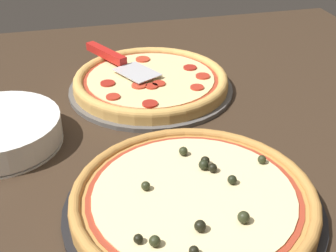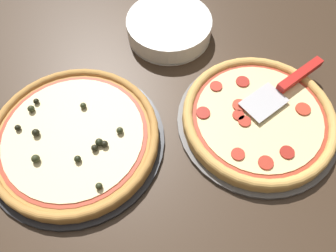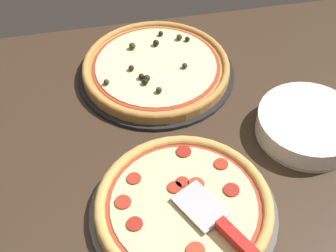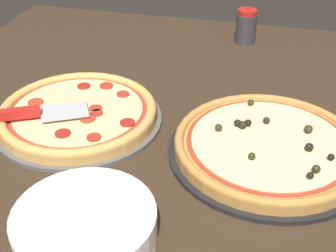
{
  "view_description": "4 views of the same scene",
  "coord_description": "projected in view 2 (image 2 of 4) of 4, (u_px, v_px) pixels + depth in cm",
  "views": [
    {
      "loc": [
        21.13,
        88.58,
        50.45
      ],
      "look_at": [
        2.23,
        12.33,
        3.0
      ],
      "focal_mm": 50.0,
      "sensor_mm": 36.0,
      "label": 1
    },
    {
      "loc": [
        -36.06,
        19.21,
        68.42
      ],
      "look_at": [
        2.23,
        12.33,
        3.0
      ],
      "focal_mm": 35.0,
      "sensor_mm": 36.0,
      "label": 2
    },
    {
      "loc": [
        -12.57,
        -59.95,
        83.21
      ],
      "look_at": [
        2.23,
        12.33,
        3.0
      ],
      "focal_mm": 50.0,
      "sensor_mm": 36.0,
      "label": 3
    },
    {
      "loc": [
        85.26,
        33.17,
        58.98
      ],
      "look_at": [
        2.23,
        12.33,
        3.0
      ],
      "focal_mm": 50.0,
      "sensor_mm": 36.0,
      "label": 4
    }
  ],
  "objects": [
    {
      "name": "pizza_pan_back",
      "position": [
        76.0,
        141.0,
        0.77
      ],
      "size": [
        41.62,
        41.62,
        1.0
      ],
      "primitive_type": "cylinder",
      "color": "black",
      "rests_on": "ground_plane"
    },
    {
      "name": "pizza_pan_front",
      "position": [
        257.0,
        122.0,
        0.8
      ],
      "size": [
        38.78,
        38.78,
        1.0
      ],
      "primitive_type": "cylinder",
      "color": "#565451",
      "rests_on": "ground_plane"
    },
    {
      "name": "ground_plane",
      "position": [
        219.0,
        136.0,
        0.8
      ],
      "size": [
        143.86,
        118.08,
        3.6
      ],
      "primitive_type": "cube",
      "color": "#38281C"
    },
    {
      "name": "plate_stack",
      "position": [
        169.0,
        27.0,
        0.93
      ],
      "size": [
        24.01,
        24.01,
        5.6
      ],
      "color": "white",
      "rests_on": "ground_plane"
    },
    {
      "name": "serving_spatula",
      "position": [
        293.0,
        80.0,
        0.8
      ],
      "size": [
        15.75,
        24.42,
        2.0
      ],
      "color": "#B7B7BC",
      "rests_on": "pizza_front"
    },
    {
      "name": "pizza_back",
      "position": [
        74.0,
        137.0,
        0.75
      ],
      "size": [
        39.13,
        39.13,
        4.37
      ],
      "color": "#B77F3D",
      "rests_on": "pizza_pan_back"
    },
    {
      "name": "pizza_front",
      "position": [
        259.0,
        117.0,
        0.78
      ],
      "size": [
        36.45,
        36.45,
        3.2
      ],
      "color": "tan",
      "rests_on": "pizza_pan_front"
    }
  ]
}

